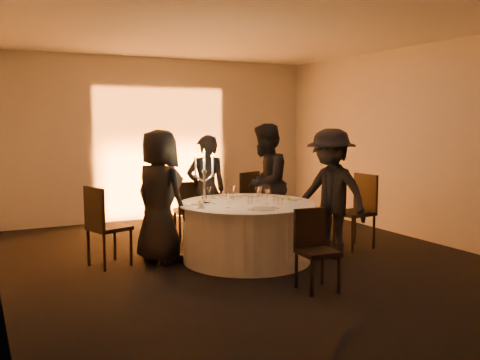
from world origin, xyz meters
name	(u,v)px	position (x,y,z in m)	size (l,w,h in m)	color
floor	(247,260)	(0.00, 0.00, 0.00)	(7.00, 7.00, 0.00)	black
ceiling	(247,29)	(0.00, 0.00, 3.00)	(7.00, 7.00, 0.00)	silver
wall_back	(161,139)	(0.00, 3.50, 1.50)	(7.00, 7.00, 0.00)	beige
wall_front	(473,168)	(0.00, -3.50, 1.50)	(7.00, 7.00, 0.00)	beige
wall_right	(419,143)	(3.00, 0.00, 1.50)	(7.00, 7.00, 0.00)	beige
uplighter_fixture	(167,218)	(0.00, 3.20, 0.05)	(0.25, 0.12, 0.10)	black
banquet_table	(247,232)	(0.00, 0.00, 0.38)	(1.80, 1.80, 0.77)	black
chair_left	(103,222)	(-1.77, 0.52, 0.58)	(0.56, 0.56, 1.02)	black
chair_back_left	(189,207)	(-0.23, 1.50, 0.51)	(0.45, 0.45, 0.92)	black
chair_back_right	(244,200)	(0.63, 1.31, 0.59)	(0.60, 0.60, 1.04)	black
chair_right	(359,206)	(1.79, -0.08, 0.61)	(0.49, 0.49, 1.07)	black
chair_front	(314,244)	(0.10, -1.40, 0.49)	(0.41, 0.41, 0.88)	black
guest_left	(160,196)	(-1.04, 0.44, 0.87)	(0.85, 0.55, 1.73)	black
guest_back_left	(206,190)	(-0.12, 1.06, 0.82)	(0.60, 0.39, 1.63)	black
guest_back_right	(265,183)	(0.75, 0.85, 0.90)	(0.87, 0.68, 1.80)	black
guest_right	(331,193)	(1.09, -0.35, 0.87)	(1.12, 0.65, 1.74)	black
plate_left	(200,203)	(-0.60, 0.13, 0.79)	(0.36, 0.25, 0.08)	white
plate_back_left	(225,197)	(-0.06, 0.55, 0.78)	(0.36, 0.28, 0.01)	white
plate_back_right	(250,196)	(0.32, 0.52, 0.78)	(0.36, 0.26, 0.01)	white
plate_right	(288,199)	(0.59, -0.06, 0.79)	(0.36, 0.26, 0.08)	white
plate_front	(263,209)	(-0.07, -0.56, 0.78)	(0.35, 0.29, 0.01)	white
coffee_cup	(201,206)	(-0.70, -0.13, 0.80)	(0.11, 0.11, 0.07)	white
candelabra	(204,185)	(-0.55, 0.13, 1.02)	(0.30, 0.14, 0.72)	white
wine_glass_a	(228,197)	(-0.40, -0.26, 0.91)	(0.07, 0.07, 0.19)	silver
wine_glass_b	(267,194)	(0.17, -0.23, 0.91)	(0.07, 0.07, 0.19)	silver
wine_glass_c	(257,191)	(0.17, 0.03, 0.91)	(0.07, 0.07, 0.19)	silver
wine_glass_d	(209,191)	(-0.40, 0.33, 0.91)	(0.07, 0.07, 0.19)	silver
wine_glass_e	(233,190)	(-0.05, 0.31, 0.91)	(0.07, 0.07, 0.19)	silver
tumbler_a	(250,200)	(0.02, -0.06, 0.82)	(0.07, 0.07, 0.09)	silver
tumbler_b	(275,200)	(0.31, -0.21, 0.82)	(0.07, 0.07, 0.09)	silver
tumbler_c	(280,201)	(0.29, -0.36, 0.82)	(0.07, 0.07, 0.09)	silver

